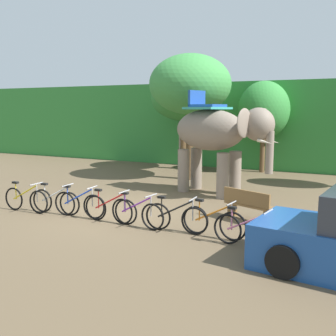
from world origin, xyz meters
name	(u,v)px	position (x,y,z in m)	size (l,w,h in m)	color
ground_plane	(118,212)	(0.00, 0.00, 0.00)	(80.00, 80.00, 0.00)	brown
foliage_hedge	(240,124)	(0.00, 13.26, 2.25)	(36.00, 6.00, 4.50)	#338438
tree_center_left	(184,98)	(-1.76, 8.95, 3.64)	(3.35, 3.35, 4.83)	brown
tree_left	(190,85)	(-0.27, 6.24, 4.13)	(3.55, 3.55, 5.45)	brown
tree_far_right	(264,110)	(2.18, 9.68, 3.05)	(2.48, 2.48, 4.45)	brown
elephant	(217,134)	(1.84, 3.74, 2.20)	(4.24, 2.64, 3.78)	gray
bike_yellow	(26,199)	(-2.52, -1.19, 0.39)	(1.71, 0.52, 0.92)	black
bike_white	(56,201)	(-1.55, -0.97, 0.39)	(1.71, 0.52, 0.92)	black
bike_blue	(79,204)	(-0.69, -0.95, 0.39)	(1.71, 0.52, 0.92)	black
bike_red	(110,209)	(0.43, -1.01, 0.39)	(1.71, 0.52, 0.92)	black
bike_purple	(137,213)	(1.31, -1.08, 0.39)	(1.70, 0.52, 0.92)	black
bike_black	(176,217)	(2.43, -1.03, 0.39)	(1.71, 0.52, 0.92)	black
bike_orange	(214,222)	(3.41, -0.97, 0.39)	(1.70, 0.52, 0.92)	black
bike_pink	(248,231)	(4.36, -1.37, 0.39)	(1.70, 0.52, 0.92)	black
wooden_bench	(248,204)	(3.81, 0.77, 0.48)	(1.55, 0.92, 0.89)	brown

